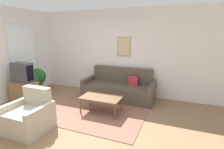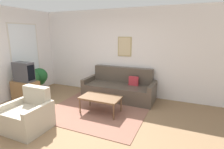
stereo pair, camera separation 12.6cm
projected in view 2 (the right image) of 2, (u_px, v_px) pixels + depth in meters
name	position (u px, v px, depth m)	size (l,w,h in m)	color
ground_plane	(65.00, 128.00, 3.69)	(16.00, 16.00, 0.00)	#846647
area_rug	(99.00, 109.00, 4.62)	(2.45, 2.33, 0.01)	brown
wall_back	(113.00, 52.00, 5.69)	(8.00, 0.09, 2.70)	silver
wall_left_window	(2.00, 55.00, 4.95)	(0.08, 8.00, 2.70)	silver
couch	(120.00, 88.00, 5.36)	(2.14, 0.90, 0.92)	#4C4238
coffee_table	(101.00, 98.00, 4.34)	(0.99, 0.57, 0.42)	brown
tv_stand	(26.00, 91.00, 5.10)	(0.77, 0.40, 0.61)	olive
tv	(24.00, 72.00, 4.97)	(0.59, 0.28, 0.55)	#424247
armchair	(28.00, 116.00, 3.60)	(0.81, 0.76, 0.86)	#B2A893
potted_plant_tall	(28.00, 79.00, 5.20)	(0.62, 0.62, 0.96)	#935638
potted_plant_by_window	(39.00, 77.00, 5.81)	(0.52, 0.52, 0.83)	beige
potted_plant_small	(40.00, 82.00, 5.85)	(0.39, 0.39, 0.65)	#935638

